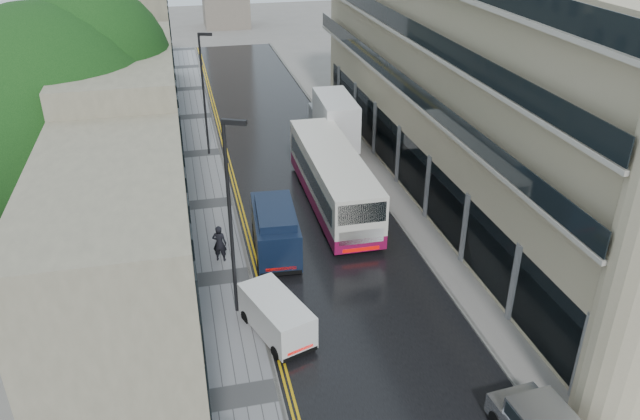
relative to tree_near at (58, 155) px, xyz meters
name	(u,v)px	position (x,y,z in m)	size (l,w,h in m)	color
road	(305,195)	(12.50, 7.50, -6.94)	(9.00, 85.00, 0.02)	black
left_sidewalk	(211,204)	(6.65, 7.50, -6.89)	(2.70, 85.00, 0.12)	gray
right_sidewalk	(386,186)	(17.90, 7.50, -6.89)	(1.80, 85.00, 0.12)	slate
old_shop_row	(139,102)	(3.05, 10.00, -0.95)	(4.50, 56.00, 12.00)	gray
modern_block	(479,83)	(22.80, 6.00, 0.05)	(8.00, 40.00, 14.00)	tan
tree_near	(58,155)	(0.00, 0.00, 0.00)	(10.56, 10.56, 13.89)	black
tree_far	(94,87)	(0.30, 13.00, -0.72)	(9.24, 9.24, 12.46)	black
cream_bus	(325,208)	(12.55, 2.31, -5.22)	(2.84, 12.51, 3.41)	white
white_lorry	(324,131)	(15.06, 13.08, -4.87)	(2.35, 7.83, 4.11)	white
white_van	(276,341)	(8.20, -7.21, -6.01)	(1.73, 4.03, 1.82)	white
navy_van	(259,248)	(8.48, -0.59, -5.54)	(2.18, 5.44, 2.77)	black
pedestrian	(220,243)	(6.64, 0.80, -5.82)	(0.73, 0.48, 2.01)	black
lamp_post_near	(230,223)	(6.97, -3.68, -2.25)	(1.03, 0.23, 9.15)	black
lamp_post_far	(204,96)	(7.11, 15.56, -2.54)	(0.96, 0.21, 8.57)	black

